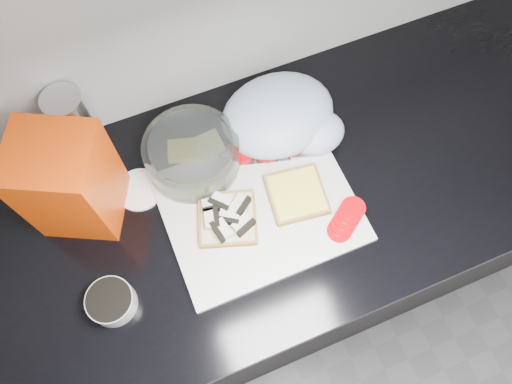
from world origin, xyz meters
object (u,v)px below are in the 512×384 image
glass_bowl (193,155)px  bread_bag (69,182)px  cutting_board (261,212)px  steel_canister (76,125)px

glass_bowl → bread_bag: bread_bag is taller
cutting_board → glass_bowl: glass_bowl is taller
glass_bowl → bread_bag: 0.26m
cutting_board → steel_canister: bearing=135.1°
cutting_board → glass_bowl: (-0.09, 0.17, 0.04)m
cutting_board → glass_bowl: size_ratio=1.94×
cutting_board → glass_bowl: bearing=119.0°
cutting_board → glass_bowl: 0.19m
bread_bag → steel_canister: bearing=100.5°
glass_bowl → bread_bag: size_ratio=0.83×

